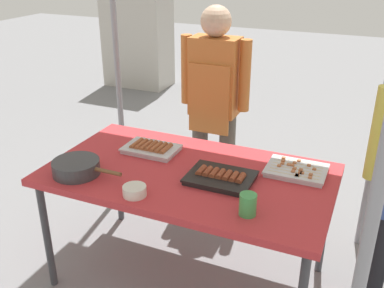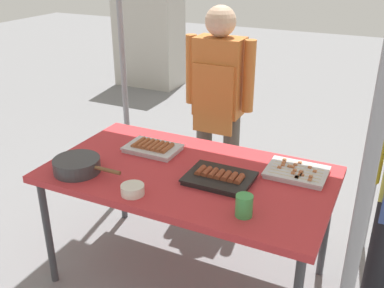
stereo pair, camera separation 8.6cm
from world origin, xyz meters
TOP-DOWN VIEW (x-y plane):
  - ground_plane at (0.00, 0.00)m, footprint 18.00×18.00m
  - stall_table at (0.00, 0.00)m, footprint 1.60×0.90m
  - tray_grilled_sausages at (-0.32, 0.15)m, footprint 0.33×0.22m
  - tray_meat_skewers at (0.56, 0.22)m, footprint 0.33×0.26m
  - tray_pork_links at (0.20, -0.03)m, footprint 0.36×0.27m
  - cooking_wok at (-0.56, -0.27)m, footprint 0.42×0.26m
  - condiment_bowl at (-0.15, -0.35)m, footprint 0.12×0.12m
  - drink_cup_near_edge at (0.43, -0.29)m, footprint 0.08×0.08m
  - vendor_woman at (-0.17, 0.84)m, footprint 0.52×0.23m
  - neighbor_stall_left at (-2.40, 3.58)m, footprint 0.92×0.56m

SIDE VIEW (x-z plane):
  - ground_plane at x=0.00m, z-range 0.00..0.00m
  - stall_table at x=0.00m, z-range 0.32..1.07m
  - tray_meat_skewers at x=0.56m, z-range 0.75..0.79m
  - tray_pork_links at x=0.20m, z-range 0.74..0.80m
  - tray_grilled_sausages at x=-0.32m, z-range 0.75..0.80m
  - condiment_bowl at x=-0.15m, z-range 0.75..0.80m
  - cooking_wok at x=-0.56m, z-range 0.75..0.83m
  - drink_cup_near_edge at x=0.43m, z-range 0.75..0.86m
  - vendor_woman at x=-0.17m, z-range 0.14..1.69m
  - neighbor_stall_left at x=-2.40m, z-range 0.01..2.04m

